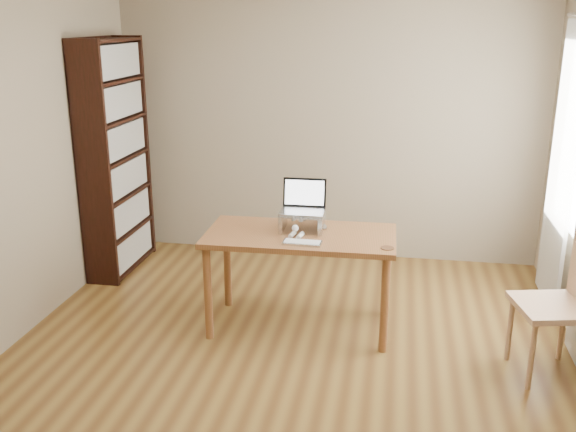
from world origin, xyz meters
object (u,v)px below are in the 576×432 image
object	(u,v)px
laptop	(303,203)
cat	(304,220)
keyboard	(302,243)
bookshelf	(115,158)
desk	(300,246)
chair	(567,298)

from	to	relation	value
laptop	cat	distance (m)	0.12
keyboard	cat	size ratio (longest dim) A/B	0.56
keyboard	bookshelf	bearing A→B (deg)	150.93
laptop	keyboard	xyz separation A→B (m)	(0.05, -0.36, -0.18)
desk	laptop	size ratio (longest dim) A/B	4.27
laptop	desk	bearing A→B (deg)	-90.99
laptop	chair	bearing A→B (deg)	-17.37
keyboard	laptop	bearing A→B (deg)	99.77
bookshelf	keyboard	distance (m)	2.22
laptop	keyboard	size ratio (longest dim) A/B	1.19
desk	cat	distance (m)	0.20
bookshelf	keyboard	bearing A→B (deg)	-31.28
cat	keyboard	bearing A→B (deg)	-74.55
keyboard	chair	distance (m)	1.76
bookshelf	chair	xyz separation A→B (m)	(3.61, -1.31, -0.50)
bookshelf	desk	distance (m)	2.09
desk	chair	xyz separation A→B (m)	(1.78, -0.39, -0.10)
laptop	cat	size ratio (longest dim) A/B	0.67
laptop	bookshelf	bearing A→B (deg)	155.82
laptop	chair	size ratio (longest dim) A/B	0.32
keyboard	cat	distance (m)	0.34
desk	keyboard	bearing A→B (deg)	-78.84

